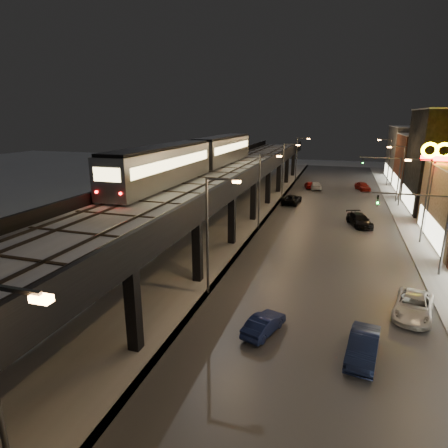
% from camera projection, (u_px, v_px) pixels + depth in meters
% --- Properties ---
extents(ground, '(220.00, 220.00, 0.00)m').
position_uv_depth(ground, '(124.00, 422.00, 16.68)').
color(ground, silver).
extents(road_surface, '(17.00, 120.00, 0.06)m').
position_uv_depth(road_surface, '(330.00, 226.00, 46.61)').
color(road_surface, '#46474D').
rests_on(road_surface, ground).
extents(sidewalk_right, '(4.00, 120.00, 0.14)m').
position_uv_depth(sidewalk_right, '(418.00, 232.00, 43.72)').
color(sidewalk_right, '#9FA1A8').
rests_on(sidewalk_right, ground).
extents(under_viaduct_pavement, '(11.00, 120.00, 0.06)m').
position_uv_depth(under_viaduct_pavement, '(226.00, 217.00, 50.49)').
color(under_viaduct_pavement, '#9FA1A8').
rests_on(under_viaduct_pavement, ground).
extents(elevated_viaduct, '(9.00, 100.00, 6.30)m').
position_uv_depth(elevated_viaduct, '(219.00, 180.00, 46.05)').
color(elevated_viaduct, black).
rests_on(elevated_viaduct, ground).
extents(viaduct_trackbed, '(8.40, 100.00, 0.32)m').
position_uv_depth(viaduct_trackbed, '(219.00, 173.00, 45.95)').
color(viaduct_trackbed, '#B2B7C1').
rests_on(viaduct_trackbed, elevated_viaduct).
extents(viaduct_parapet_streetside, '(0.30, 100.00, 1.10)m').
position_uv_depth(viaduct_parapet_streetside, '(254.00, 171.00, 44.60)').
color(viaduct_parapet_streetside, black).
rests_on(viaduct_parapet_streetside, elevated_viaduct).
extents(viaduct_parapet_far, '(0.30, 100.00, 1.10)m').
position_uv_depth(viaduct_parapet_far, '(186.00, 168.00, 47.10)').
color(viaduct_parapet_far, black).
rests_on(viaduct_parapet_far, elevated_viaduct).
extents(building_e, '(12.20, 12.20, 10.16)m').
position_uv_depth(building_e, '(436.00, 164.00, 65.22)').
color(building_e, brown).
rests_on(building_e, ground).
extents(building_f, '(12.20, 16.20, 11.16)m').
position_uv_depth(building_f, '(421.00, 154.00, 77.92)').
color(building_f, '#4C4C4C').
rests_on(building_f, ground).
extents(streetlight_left_0, '(2.57, 0.28, 9.00)m').
position_uv_depth(streetlight_left_0, '(4.00, 401.00, 10.77)').
color(streetlight_left_0, '#38383A').
rests_on(streetlight_left_0, ground).
extents(streetlight_left_1, '(2.57, 0.28, 9.00)m').
position_uv_depth(streetlight_left_1, '(211.00, 229.00, 27.27)').
color(streetlight_left_1, '#38383A').
rests_on(streetlight_left_1, ground).
extents(streetlight_left_2, '(2.57, 0.28, 9.00)m').
position_uv_depth(streetlight_left_2, '(262.00, 186.00, 43.78)').
color(streetlight_left_2, '#38383A').
rests_on(streetlight_left_2, ground).
extents(streetlight_right_2, '(2.56, 0.28, 9.00)m').
position_uv_depth(streetlight_right_2, '(424.00, 195.00, 38.85)').
color(streetlight_right_2, '#38383A').
rests_on(streetlight_right_2, ground).
extents(streetlight_left_3, '(2.57, 0.28, 9.00)m').
position_uv_depth(streetlight_left_3, '(285.00, 167.00, 60.28)').
color(streetlight_left_3, '#38383A').
rests_on(streetlight_left_3, ground).
extents(streetlight_right_3, '(2.56, 0.28, 9.00)m').
position_uv_depth(streetlight_right_3, '(401.00, 172.00, 55.35)').
color(streetlight_right_3, '#38383A').
rests_on(streetlight_right_3, ground).
extents(streetlight_left_4, '(2.57, 0.28, 9.00)m').
position_uv_depth(streetlight_left_4, '(298.00, 156.00, 76.79)').
color(streetlight_left_4, '#38383A').
rests_on(streetlight_left_4, ground).
extents(streetlight_right_4, '(2.56, 0.28, 9.00)m').
position_uv_depth(streetlight_right_4, '(388.00, 159.00, 71.85)').
color(streetlight_right_4, '#38383A').
rests_on(streetlight_right_4, ground).
extents(traffic_light_rig_a, '(6.10, 0.34, 7.00)m').
position_uv_depth(traffic_light_rig_a, '(431.00, 224.00, 31.05)').
color(traffic_light_rig_a, '#38383A').
rests_on(traffic_light_rig_a, ground).
extents(traffic_light_rig_b, '(6.10, 0.34, 7.00)m').
position_uv_depth(traffic_light_rig_b, '(391.00, 174.00, 58.56)').
color(traffic_light_rig_b, '#38383A').
rests_on(traffic_light_rig_b, ground).
extents(subway_train, '(3.14, 38.59, 3.76)m').
position_uv_depth(subway_train, '(199.00, 156.00, 45.85)').
color(subway_train, gray).
rests_on(subway_train, viaduct_trackbed).
extents(car_near_white, '(2.35, 3.91, 1.22)m').
position_uv_depth(car_near_white, '(264.00, 325.00, 23.32)').
color(car_near_white, '#131E4F').
rests_on(car_near_white, ground).
extents(car_mid_silver, '(2.85, 5.36, 1.43)m').
position_uv_depth(car_mid_silver, '(292.00, 199.00, 58.06)').
color(car_mid_silver, black).
rests_on(car_mid_silver, ground).
extents(car_mid_dark, '(2.64, 5.01, 1.39)m').
position_uv_depth(car_mid_dark, '(316.00, 186.00, 69.60)').
color(car_mid_dark, silver).
rests_on(car_mid_dark, ground).
extents(car_far_white, '(2.33, 4.19, 1.35)m').
position_uv_depth(car_far_white, '(310.00, 185.00, 70.48)').
color(car_far_white, '#960C0C').
rests_on(car_far_white, ground).
extents(car_onc_silver, '(2.15, 4.56, 1.44)m').
position_uv_depth(car_onc_silver, '(363.00, 347.00, 20.85)').
color(car_onc_silver, '#151F44').
rests_on(car_onc_silver, ground).
extents(car_onc_dark, '(3.40, 5.43, 1.40)m').
position_uv_depth(car_onc_dark, '(413.00, 307.00, 25.31)').
color(car_onc_dark, silver).
rests_on(car_onc_dark, ground).
extents(car_onc_white, '(3.57, 5.50, 1.48)m').
position_uv_depth(car_onc_white, '(359.00, 221.00, 46.18)').
color(car_onc_white, black).
rests_on(car_onc_white, ground).
extents(car_onc_red, '(3.09, 4.76, 1.51)m').
position_uv_depth(car_onc_red, '(363.00, 186.00, 68.58)').
color(car_onc_red, maroon).
rests_on(car_onc_red, ground).
extents(sign_mcdonalds, '(3.11, 0.53, 10.45)m').
position_uv_depth(sign_mcdonalds, '(435.00, 160.00, 40.60)').
color(sign_mcdonalds, '#38383A').
rests_on(sign_mcdonalds, ground).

